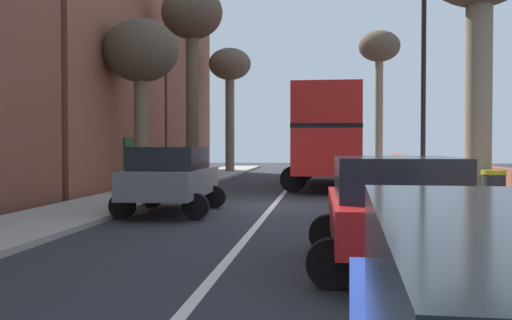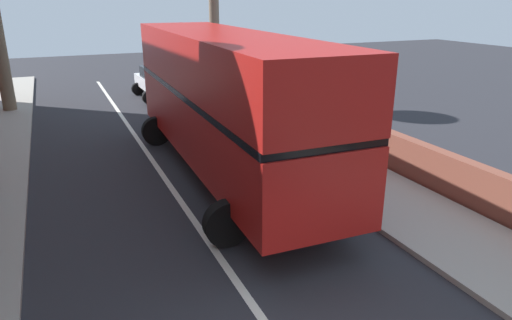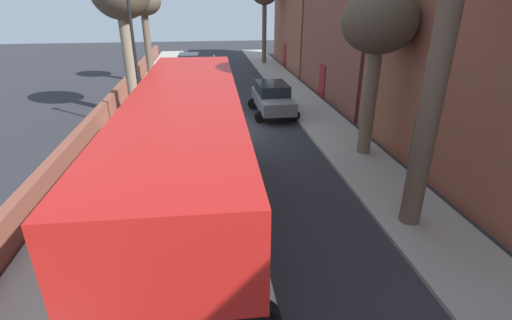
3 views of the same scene
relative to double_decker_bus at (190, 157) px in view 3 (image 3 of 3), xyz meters
name	(u,v)px [view 3 (image 3 of 3)]	position (x,y,z in m)	size (l,w,h in m)	color
ground_plane	(232,130)	(-1.70, -8.74, -2.36)	(84.00, 84.00, 0.00)	#28282D
road_centre_line	(232,130)	(-1.70, -8.74, -2.35)	(0.16, 54.00, 0.01)	silver
sidewalk_left	(326,125)	(-6.60, -8.74, -2.30)	(2.60, 60.00, 0.12)	#9E998E
sidewalk_right	(131,134)	(3.20, -8.74, -2.30)	(2.60, 60.00, 0.12)	#9E998E
terraced_houses_left	(410,23)	(-10.20, -8.40, 2.67)	(4.07, 47.52, 10.94)	brown
boundary_wall_right	(96,125)	(4.75, -8.74, -1.77)	(0.36, 54.00, 1.16)	brown
double_decker_bus	(190,157)	(0.00, 0.00, 0.00)	(3.75, 11.26, 4.06)	#B51A16
parked_car_grey_left_0	(272,97)	(-4.20, -11.18, -1.37)	(2.50, 4.39, 1.75)	slate
parked_car_blue_right_1	(189,62)	(0.80, -24.72, -1.43)	(2.62, 4.20, 1.62)	#1E389E
parked_car_red_right_2	(186,77)	(0.80, -17.87, -1.43)	(2.52, 4.09, 1.64)	#AD1919
street_tree_right_1	(143,5)	(3.58, -20.73, 3.24)	(2.55, 2.55, 6.78)	brown
street_tree_left_2	(379,27)	(-6.97, -4.84, 2.75)	(2.79, 2.79, 6.36)	brown
lamppost_right	(135,53)	(2.60, -9.04, 1.45)	(0.32, 0.32, 6.31)	black
litter_bin_right	(134,101)	(3.60, -12.56, -1.67)	(0.55, 0.55, 1.12)	black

